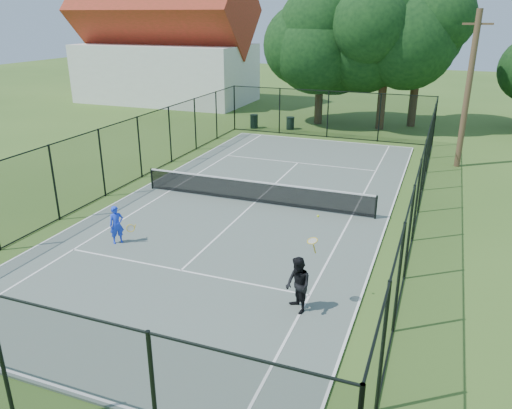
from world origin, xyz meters
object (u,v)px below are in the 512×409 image
(tennis_net, at_px, (255,191))
(trash_bin_left, at_px, (254,121))
(player_blue, at_px, (117,225))
(utility_pole, at_px, (468,90))
(player_black, at_px, (298,285))
(trash_bin_right, at_px, (290,123))

(tennis_net, bearing_deg, trash_bin_left, 111.27)
(tennis_net, xyz_separation_m, player_blue, (-3.02, -5.38, 0.15))
(trash_bin_left, distance_m, utility_pole, 14.67)
(player_black, bearing_deg, trash_bin_left, 113.97)
(trash_bin_right, relative_size, utility_pole, 0.11)
(player_blue, bearing_deg, utility_pole, 52.68)
(utility_pole, bearing_deg, player_blue, -127.32)
(player_blue, bearing_deg, player_black, -15.00)
(player_blue, height_order, player_black, player_black)
(utility_pole, bearing_deg, tennis_net, -131.41)
(trash_bin_right, xyz_separation_m, utility_pole, (10.87, -5.45, 3.50))
(trash_bin_left, distance_m, player_blue, 19.47)
(trash_bin_right, bearing_deg, player_black, -72.29)
(tennis_net, distance_m, player_blue, 6.17)
(tennis_net, relative_size, player_blue, 7.51)
(trash_bin_left, relative_size, trash_bin_right, 1.10)
(tennis_net, xyz_separation_m, utility_pole, (7.94, 9.00, 3.36))
(tennis_net, xyz_separation_m, trash_bin_left, (-5.43, 13.94, -0.10))
(trash_bin_left, height_order, player_blue, player_blue)
(tennis_net, distance_m, trash_bin_left, 14.96)
(tennis_net, height_order, player_blue, player_blue)
(player_blue, xyz_separation_m, player_black, (7.02, -1.88, 0.11))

